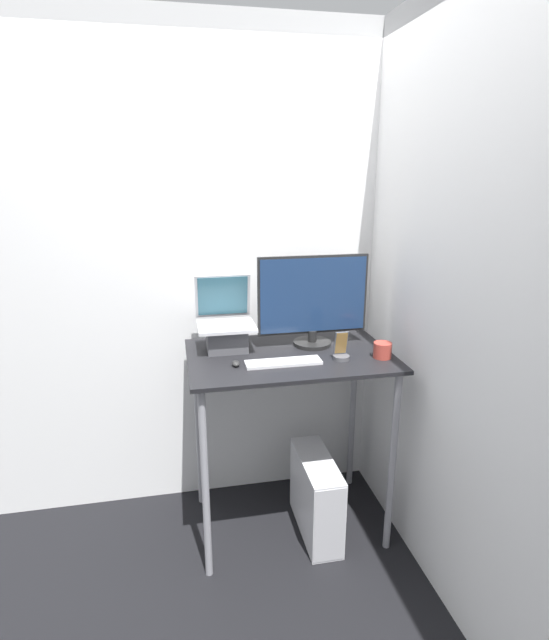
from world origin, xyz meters
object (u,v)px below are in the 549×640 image
at_px(laptop, 226,330).
at_px(mouse, 236,364).
at_px(computer_tower, 316,496).
at_px(keyboard, 283,362).
at_px(monitor, 313,302).
at_px(cell_phone, 341,352).

relative_size(laptop, mouse, 6.42).
distance_m(mouse, computer_tower, 0.89).
relative_size(mouse, computer_tower, 0.12).
bearing_deg(mouse, keyboard, -4.10).
distance_m(laptop, mouse, 0.26).
relative_size(monitor, computer_tower, 1.16).
relative_size(laptop, cell_phone, 2.61).
bearing_deg(laptop, computer_tower, -27.84).
xyz_separation_m(monitor, keyboard, (-0.20, -0.23, -0.22)).
xyz_separation_m(monitor, mouse, (-0.43, -0.21, -0.21)).
distance_m(mouse, cell_phone, 0.51).
relative_size(mouse, cell_phone, 0.41).
xyz_separation_m(laptop, monitor, (0.44, -0.03, 0.13)).
relative_size(keyboard, mouse, 6.35).
relative_size(laptop, computer_tower, 0.74).
height_order(monitor, mouse, monitor).
distance_m(monitor, cell_phone, 0.31).
xyz_separation_m(mouse, computer_tower, (0.41, 0.02, -0.79)).
distance_m(laptop, computer_tower, 1.00).
height_order(monitor, keyboard, monitor).
distance_m(laptop, monitor, 0.46).
relative_size(monitor, keyboard, 1.59).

